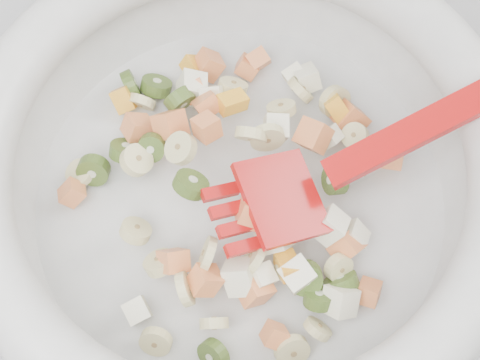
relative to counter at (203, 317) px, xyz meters
name	(u,v)px	position (x,y,z in m)	size (l,w,h in m)	color
counter	(203,317)	(0.00, 0.00, 0.00)	(2.00, 0.60, 0.90)	gray
mixing_bowl	(241,171)	(0.04, -0.05, 0.52)	(0.49, 0.43, 0.15)	silver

